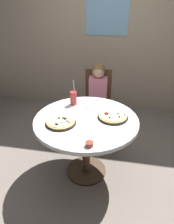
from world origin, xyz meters
TOP-DOWN VIEW (x-y plane):
  - ground_plane at (0.00, 0.00)m, footprint 8.00×8.00m
  - wall_with_window at (0.00, 1.89)m, footprint 5.20×0.14m
  - dining_table at (0.00, 0.00)m, footprint 1.10×1.10m
  - chair_wooden at (-0.01, 1.02)m, footprint 0.44×0.44m
  - diner_child at (0.01, 0.84)m, footprint 0.29×0.42m
  - pizza_veggie at (-0.23, -0.15)m, footprint 0.31×0.31m
  - pizza_cheese at (0.27, 0.06)m, footprint 0.32×0.32m
  - soda_cup at (-0.21, 0.30)m, footprint 0.08×0.08m
  - sauce_bowl at (0.11, -0.45)m, footprint 0.07×0.07m
  - plate_small at (-0.01, 0.30)m, footprint 0.18×0.18m

SIDE VIEW (x-z plane):
  - ground_plane at x=0.00m, z-range 0.00..0.00m
  - diner_child at x=0.01m, z-range -0.06..1.02m
  - chair_wooden at x=-0.01m, z-range 0.06..1.01m
  - dining_table at x=0.00m, z-range 0.26..1.01m
  - plate_small at x=-0.01m, z-range 0.75..0.76m
  - pizza_cheese at x=0.27m, z-range 0.74..0.79m
  - pizza_veggie at x=-0.23m, z-range 0.74..0.79m
  - sauce_bowl at x=0.11m, z-range 0.75..0.79m
  - soda_cup at x=-0.21m, z-range 0.68..0.99m
  - wall_with_window at x=0.00m, z-range 0.00..2.90m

